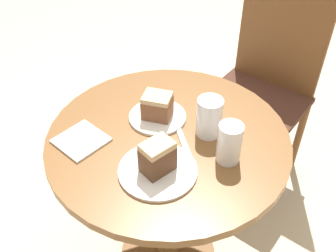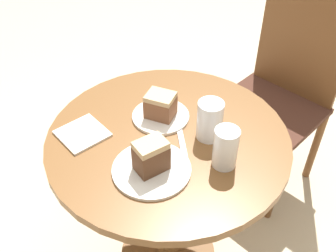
% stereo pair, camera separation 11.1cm
% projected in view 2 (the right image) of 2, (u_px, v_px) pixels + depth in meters
% --- Properties ---
extents(table, '(0.79, 0.79, 0.70)m').
position_uv_depth(table, '(168.00, 173.00, 1.39)').
color(table, brown).
rests_on(table, ground_plane).
extents(chair, '(0.47, 0.44, 0.98)m').
position_uv_depth(chair, '(280.00, 90.00, 1.80)').
color(chair, brown).
rests_on(chair, ground_plane).
extents(plate_near, '(0.19, 0.19, 0.01)m').
position_uv_depth(plate_near, '(161.00, 116.00, 1.34)').
color(plate_near, silver).
rests_on(plate_near, table).
extents(plate_far, '(0.23, 0.23, 0.01)m').
position_uv_depth(plate_far, '(152.00, 169.00, 1.15)').
color(plate_far, silver).
rests_on(plate_far, table).
extents(cake_slice_near, '(0.12, 0.11, 0.09)m').
position_uv_depth(cake_slice_near, '(161.00, 105.00, 1.31)').
color(cake_slice_near, brown).
rests_on(cake_slice_near, plate_near).
extents(cake_slice_far, '(0.08, 0.10, 0.10)m').
position_uv_depth(cake_slice_far, '(151.00, 156.00, 1.11)').
color(cake_slice_far, brown).
rests_on(cake_slice_far, plate_far).
extents(glass_lemonade, '(0.08, 0.08, 0.13)m').
position_uv_depth(glass_lemonade, '(210.00, 122.00, 1.23)').
color(glass_lemonade, silver).
rests_on(glass_lemonade, table).
extents(glass_water, '(0.07, 0.07, 0.13)m').
position_uv_depth(glass_water, '(225.00, 149.00, 1.14)').
color(glass_water, silver).
rests_on(glass_water, table).
extents(napkin_stack, '(0.14, 0.14, 0.01)m').
position_uv_depth(napkin_stack, '(82.00, 134.00, 1.27)').
color(napkin_stack, silver).
rests_on(napkin_stack, table).
extents(fork, '(0.16, 0.12, 0.00)m').
position_uv_depth(fork, '(181.00, 137.00, 1.26)').
color(fork, silver).
rests_on(fork, table).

